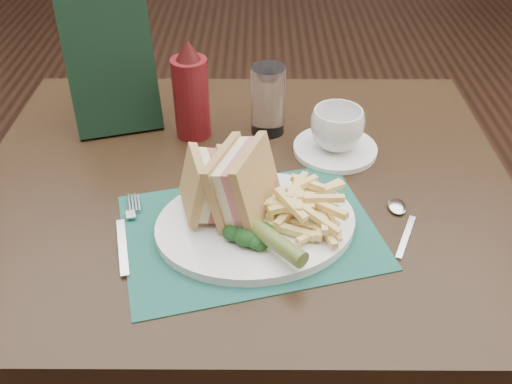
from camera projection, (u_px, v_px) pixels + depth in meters
floor at (250, 277)px, 1.81m from camera, size 7.00×7.00×0.00m
table_main at (246, 324)px, 1.19m from camera, size 0.90×0.75×0.75m
placemat at (250, 231)px, 0.85m from camera, size 0.43×0.35×0.00m
plate at (256, 224)px, 0.85m from camera, size 0.35×0.30×0.01m
sandwich_half_a at (193, 187)px, 0.83m from camera, size 0.10×0.11×0.10m
sandwich_half_b at (230, 180)px, 0.83m from camera, size 0.12×0.14×0.12m
kale_garnish at (257, 236)px, 0.80m from camera, size 0.11×0.08×0.03m
pickle_spear at (272, 239)px, 0.78m from camera, size 0.10×0.11×0.03m
fries_pile at (302, 198)px, 0.84m from camera, size 0.18×0.20×0.06m
fork at (126, 231)px, 0.84m from camera, size 0.07×0.17×0.01m
spoon at (403, 224)px, 0.86m from camera, size 0.09×0.15×0.01m
saucer at (335, 149)px, 1.02m from camera, size 0.19×0.19×0.01m
coffee_cup at (337, 129)px, 1.00m from camera, size 0.11×0.11×0.07m
drinking_glass at (268, 100)px, 1.04m from camera, size 0.08×0.08×0.13m
ketchup_bottle at (191, 89)px, 1.02m from camera, size 0.08×0.08×0.19m
check_presenter at (111, 64)px, 1.03m from camera, size 0.18×0.14×0.25m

